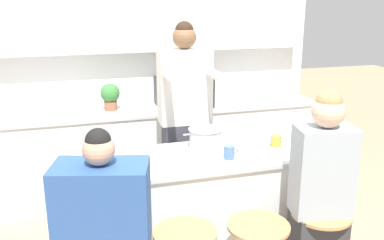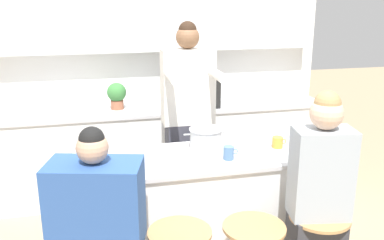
{
  "view_description": "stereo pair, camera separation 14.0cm",
  "coord_description": "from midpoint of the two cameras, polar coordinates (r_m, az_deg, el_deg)",
  "views": [
    {
      "loc": [
        -0.82,
        -2.73,
        2.01
      ],
      "look_at": [
        0.0,
        0.06,
        1.15
      ],
      "focal_mm": 40.0,
      "sensor_mm": 36.0,
      "label": 1
    },
    {
      "loc": [
        -0.68,
        -2.77,
        2.01
      ],
      "look_at": [
        0.0,
        0.06,
        1.15
      ],
      "focal_mm": 40.0,
      "sensor_mm": 36.0,
      "label": 2
    }
  ],
  "objects": [
    {
      "name": "coffee_cup_far",
      "position": [
        3.29,
        12.55,
        -2.92
      ],
      "size": [
        0.11,
        0.08,
        0.08
      ],
      "color": "orange",
      "rests_on": "kitchen_island"
    },
    {
      "name": "potted_plant",
      "position": [
        4.29,
        -9.08,
        3.38
      ],
      "size": [
        0.19,
        0.19,
        0.27
      ],
      "color": "#93563D",
      "rests_on": "back_counter"
    },
    {
      "name": "fruit_bowl",
      "position": [
        2.98,
        -1.14,
        -4.6
      ],
      "size": [
        0.2,
        0.2,
        0.08
      ],
      "color": "white",
      "rests_on": "kitchen_island"
    },
    {
      "name": "person_cooking",
      "position": [
        3.62,
        0.58,
        -1.53
      ],
      "size": [
        0.44,
        0.57,
        1.81
      ],
      "rotation": [
        0.0,
        0.0,
        -0.02
      ],
      "color": "#383842",
      "rests_on": "ground_plane"
    },
    {
      "name": "microwave",
      "position": [
        4.37,
        0.65,
        3.79
      ],
      "size": [
        0.54,
        0.41,
        0.29
      ],
      "color": "black",
      "rests_on": "back_counter"
    },
    {
      "name": "back_counter",
      "position": [
        4.51,
        -3.14,
        -3.8
      ],
      "size": [
        3.41,
        0.64,
        0.92
      ],
      "color": "silver",
      "rests_on": "ground_plane"
    },
    {
      "name": "cooking_pot",
      "position": [
        3.18,
        3.1,
        -2.5
      ],
      "size": [
        0.33,
        0.25,
        0.15
      ],
      "color": "#B7BABC",
      "rests_on": "kitchen_island"
    },
    {
      "name": "coffee_cup_near",
      "position": [
        3.0,
        6.26,
        -4.39
      ],
      "size": [
        0.11,
        0.07,
        0.09
      ],
      "color": "#4C7099",
      "rests_on": "kitchen_island"
    },
    {
      "name": "kitchen_island",
      "position": [
        3.24,
        1.54,
        -12.21
      ],
      "size": [
        1.7,
        0.65,
        0.9
      ],
      "color": "black",
      "rests_on": "ground_plane"
    },
    {
      "name": "wall_back",
      "position": [
        4.57,
        -4.07,
        10.41
      ],
      "size": [
        3.68,
        0.22,
        2.7
      ],
      "color": "silver",
      "rests_on": "ground_plane"
    },
    {
      "name": "person_seated_near",
      "position": [
        2.91,
        17.76,
        -11.53
      ],
      "size": [
        0.39,
        0.32,
        1.47
      ],
      "rotation": [
        0.0,
        0.0,
        -0.17
      ],
      "color": "#333338",
      "rests_on": "ground_plane"
    },
    {
      "name": "banana_bunch",
      "position": [
        2.84,
        -7.64,
        -6.13
      ],
      "size": [
        0.18,
        0.13,
        0.06
      ],
      "color": "yellow",
      "rests_on": "kitchen_island"
    }
  ]
}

